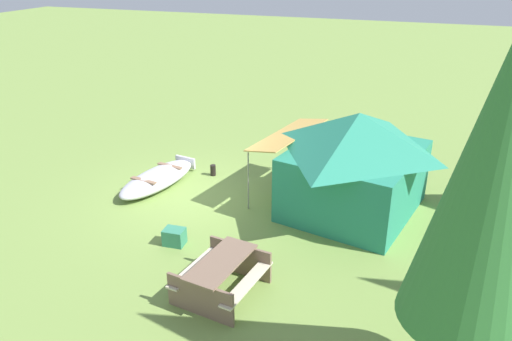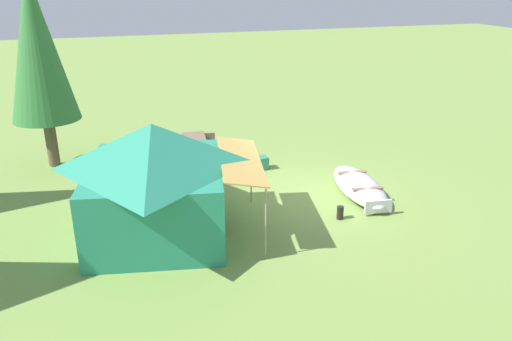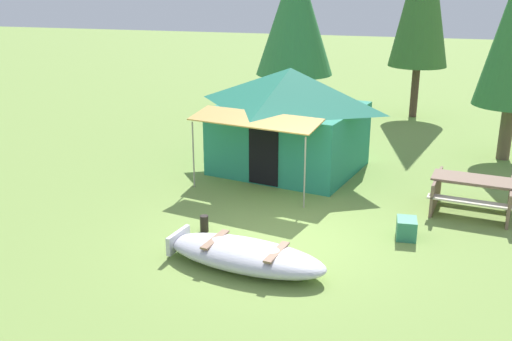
{
  "view_description": "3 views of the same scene",
  "coord_description": "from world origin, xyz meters",
  "px_view_note": "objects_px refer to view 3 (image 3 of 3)",
  "views": [
    {
      "loc": [
        10.89,
        5.7,
        6.16
      ],
      "look_at": [
        -0.14,
        1.67,
        0.98
      ],
      "focal_mm": 34.99,
      "sensor_mm": 36.0,
      "label": 1
    },
    {
      "loc": [
        -11.23,
        5.24,
        5.58
      ],
      "look_at": [
        -0.71,
        1.73,
        1.22
      ],
      "focal_mm": 35.2,
      "sensor_mm": 36.0,
      "label": 2
    },
    {
      "loc": [
        2.39,
        -10.02,
        4.76
      ],
      "look_at": [
        -0.89,
        1.5,
        0.77
      ],
      "focal_mm": 41.21,
      "sensor_mm": 36.0,
      "label": 3
    }
  ],
  "objects_px": {
    "canvas_cabin_tent": "(290,118)",
    "picnic_table": "(473,191)",
    "beached_rowboat": "(245,255)",
    "pine_tree_back_left": "(295,15)",
    "fuel_can": "(204,224)",
    "cooler_box": "(406,228)"
  },
  "relations": [
    {
      "from": "canvas_cabin_tent",
      "to": "fuel_can",
      "type": "height_order",
      "value": "canvas_cabin_tent"
    },
    {
      "from": "pine_tree_back_left",
      "to": "canvas_cabin_tent",
      "type": "bearing_deg",
      "value": -78.63
    },
    {
      "from": "beached_rowboat",
      "to": "fuel_can",
      "type": "distance_m",
      "value": 1.68
    },
    {
      "from": "canvas_cabin_tent",
      "to": "pine_tree_back_left",
      "type": "relative_size",
      "value": 0.82
    },
    {
      "from": "fuel_can",
      "to": "canvas_cabin_tent",
      "type": "bearing_deg",
      "value": 80.53
    },
    {
      "from": "beached_rowboat",
      "to": "pine_tree_back_left",
      "type": "relative_size",
      "value": 0.55
    },
    {
      "from": "canvas_cabin_tent",
      "to": "cooler_box",
      "type": "distance_m",
      "value": 4.81
    },
    {
      "from": "canvas_cabin_tent",
      "to": "beached_rowboat",
      "type": "bearing_deg",
      "value": -85.07
    },
    {
      "from": "picnic_table",
      "to": "cooler_box",
      "type": "distance_m",
      "value": 2.16
    },
    {
      "from": "beached_rowboat",
      "to": "canvas_cabin_tent",
      "type": "xyz_separation_m",
      "value": [
        -0.47,
        5.46,
        1.12
      ]
    },
    {
      "from": "beached_rowboat",
      "to": "canvas_cabin_tent",
      "type": "relative_size",
      "value": 0.67
    },
    {
      "from": "canvas_cabin_tent",
      "to": "picnic_table",
      "type": "distance_m",
      "value": 4.78
    },
    {
      "from": "canvas_cabin_tent",
      "to": "picnic_table",
      "type": "relative_size",
      "value": 2.44
    },
    {
      "from": "cooler_box",
      "to": "fuel_can",
      "type": "xyz_separation_m",
      "value": [
        -3.8,
        -0.77,
        -0.03
      ]
    },
    {
      "from": "fuel_can",
      "to": "picnic_table",
      "type": "bearing_deg",
      "value": 26.28
    },
    {
      "from": "beached_rowboat",
      "to": "canvas_cabin_tent",
      "type": "height_order",
      "value": "canvas_cabin_tent"
    },
    {
      "from": "canvas_cabin_tent",
      "to": "pine_tree_back_left",
      "type": "xyz_separation_m",
      "value": [
        -1.21,
        6.01,
        2.13
      ]
    },
    {
      "from": "beached_rowboat",
      "to": "cooler_box",
      "type": "distance_m",
      "value": 3.27
    },
    {
      "from": "picnic_table",
      "to": "pine_tree_back_left",
      "type": "xyz_separation_m",
      "value": [
        -5.56,
        7.78,
        3.02
      ]
    },
    {
      "from": "canvas_cabin_tent",
      "to": "picnic_table",
      "type": "height_order",
      "value": "canvas_cabin_tent"
    },
    {
      "from": "picnic_table",
      "to": "pine_tree_back_left",
      "type": "bearing_deg",
      "value": 125.56
    },
    {
      "from": "picnic_table",
      "to": "cooler_box",
      "type": "xyz_separation_m",
      "value": [
        -1.26,
        -1.73,
        -0.27
      ]
    }
  ]
}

